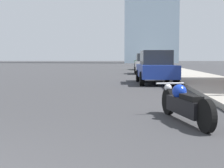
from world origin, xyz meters
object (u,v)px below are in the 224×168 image
motorcycle (184,104)px  parked_car_white (147,64)px  parked_car_green (144,62)px  parked_car_blue (156,67)px

motorcycle → parked_car_white: size_ratio=0.59×
motorcycle → parked_car_green: bearing=75.3°
parked_car_white → parked_car_green: (-0.03, 10.25, 0.02)m
motorcycle → parked_car_green: (-0.17, 30.09, 0.50)m
parked_car_blue → parked_car_green: (-0.18, 20.43, 0.03)m
parked_car_blue → parked_car_green: 20.43m
parked_car_white → motorcycle: bearing=-91.2°
parked_car_green → parked_car_blue: bearing=-94.7°
motorcycle → parked_car_green: 30.10m
parked_car_white → parked_car_green: size_ratio=0.91×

